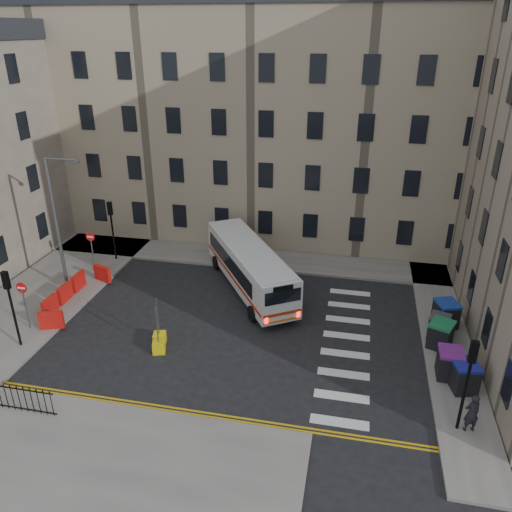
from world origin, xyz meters
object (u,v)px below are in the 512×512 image
at_px(pedestrian, 472,413).
at_px(bollard_chevron, 160,338).
at_px(bus, 249,265).
at_px(bollard_yellow, 159,347).
at_px(wheelie_bin_a, 464,376).
at_px(wheelie_bin_b, 449,363).
at_px(wheelie_bin_c, 441,334).
at_px(wheelie_bin_e, 446,314).
at_px(wheelie_bin_d, 439,327).
at_px(streetlamp, 56,224).

distance_m(pedestrian, bollard_chevron, 14.69).
bearing_deg(bus, bollard_yellow, -144.32).
bearing_deg(bus, wheelie_bin_a, -65.89).
bearing_deg(wheelie_bin_a, wheelie_bin_b, 109.72).
distance_m(wheelie_bin_c, wheelie_bin_e, 2.17).
bearing_deg(pedestrian, wheelie_bin_e, -107.39).
bearing_deg(wheelie_bin_b, wheelie_bin_c, 93.46).
relative_size(wheelie_bin_c, wheelie_bin_d, 1.14).
height_order(wheelie_bin_c, wheelie_bin_e, wheelie_bin_e).
bearing_deg(wheelie_bin_d, wheelie_bin_e, 86.41).
bearing_deg(bollard_yellow, wheelie_bin_d, 16.32).
height_order(wheelie_bin_a, wheelie_bin_b, wheelie_bin_b).
bearing_deg(wheelie_bin_c, wheelie_bin_d, 112.83).
distance_m(wheelie_bin_a, bollard_yellow, 14.21).
xyz_separation_m(streetlamp, bollard_yellow, (7.96, -4.94, -4.04)).
bearing_deg(wheelie_bin_d, wheelie_bin_c, -73.63).
bearing_deg(streetlamp, bollard_yellow, -31.84).
bearing_deg(streetlamp, pedestrian, -18.88).
distance_m(streetlamp, wheelie_bin_a, 22.97).
bearing_deg(bollard_chevron, wheelie_bin_d, 13.29).
bearing_deg(wheelie_bin_d, wheelie_bin_a, -64.34).
bearing_deg(wheelie_bin_b, wheelie_bin_e, 85.88).
bearing_deg(wheelie_bin_c, wheelie_bin_b, -63.97).
xyz_separation_m(pedestrian, bollard_yellow, (-14.05, 2.58, -0.71)).
height_order(wheelie_bin_a, bollard_yellow, wheelie_bin_a).
relative_size(wheelie_bin_b, bollard_chevron, 2.26).
bearing_deg(wheelie_bin_c, bollard_yellow, -143.15).
xyz_separation_m(wheelie_bin_d, wheelie_bin_e, (0.50, 1.31, 0.07)).
bearing_deg(bus, wheelie_bin_b, -64.13).
height_order(wheelie_bin_a, bollard_chevron, wheelie_bin_a).
xyz_separation_m(wheelie_bin_e, pedestrian, (-0.06, -7.88, 0.16)).
bearing_deg(wheelie_bin_e, streetlamp, 162.05).
height_order(wheelie_bin_a, pedestrian, pedestrian).
bearing_deg(bollard_chevron, wheelie_bin_e, 17.70).
bearing_deg(bus, bollard_chevron, -148.11).
relative_size(wheelie_bin_c, bollard_chevron, 2.57).
height_order(wheelie_bin_a, wheelie_bin_c, wheelie_bin_c).
distance_m(streetlamp, wheelie_bin_d, 21.88).
bearing_deg(bollard_chevron, wheelie_bin_a, -2.80).
distance_m(wheelie_bin_c, wheelie_bin_d, 0.80).
distance_m(bus, wheelie_bin_d, 11.23).
bearing_deg(wheelie_bin_b, wheelie_bin_a, -56.45).
distance_m(wheelie_bin_a, wheelie_bin_b, 0.94).
bearing_deg(streetlamp, wheelie_bin_a, -12.56).
xyz_separation_m(wheelie_bin_c, wheelie_bin_e, (0.51, 2.11, 0.02)).
bearing_deg(bollard_yellow, bus, 68.29).
xyz_separation_m(streetlamp, bus, (10.90, 2.45, -2.75)).
distance_m(wheelie_bin_b, wheelie_bin_c, 2.39).
relative_size(pedestrian, bollard_chevron, 2.85).
height_order(pedestrian, bollard_chevron, pedestrian).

